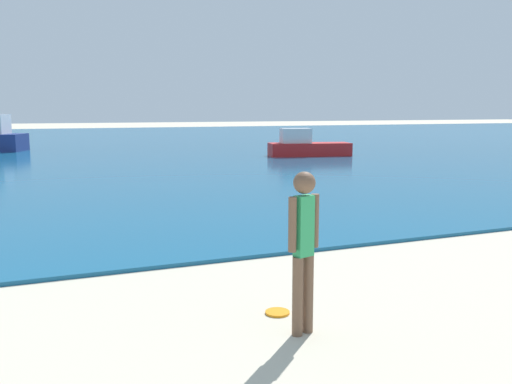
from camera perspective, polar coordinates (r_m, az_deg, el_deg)
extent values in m
cube|color=#14567F|center=(37.46, -17.07, 4.94)|extent=(160.00, 60.00, 0.06)
cylinder|color=brown|center=(5.47, 5.49, -10.59)|extent=(0.11, 0.11, 0.79)
cylinder|color=brown|center=(5.38, 4.39, -10.91)|extent=(0.11, 0.11, 0.79)
cube|color=#2DA35B|center=(5.23, 5.04, -3.58)|extent=(0.21, 0.16, 0.59)
sphere|color=brown|center=(5.16, 5.10, 0.98)|extent=(0.21, 0.21, 0.21)
cylinder|color=brown|center=(5.33, 6.20, -3.02)|extent=(0.08, 0.08, 0.53)
cylinder|color=brown|center=(5.13, 3.85, -3.44)|extent=(0.08, 0.08, 0.53)
cylinder|color=orange|center=(6.04, 2.27, -12.53)|extent=(0.27, 0.27, 0.03)
cube|color=red|center=(25.59, 5.65, 4.48)|extent=(3.96, 1.99, 0.61)
cube|color=silver|center=(25.38, 4.18, 5.92)|extent=(1.51, 1.12, 0.68)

